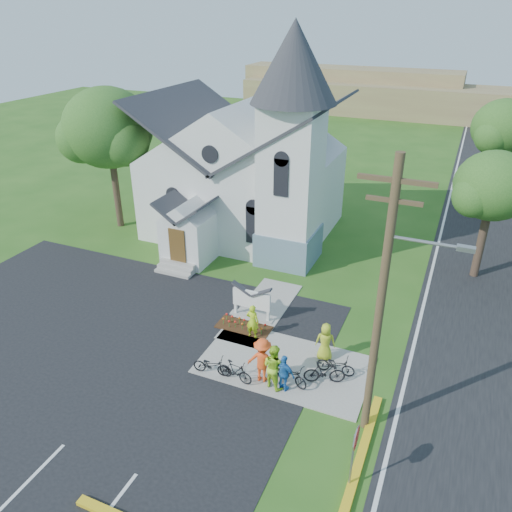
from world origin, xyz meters
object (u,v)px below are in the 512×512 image
at_px(stop_sign, 355,446).
at_px(bike_0, 211,365).
at_px(bike_1, 235,371).
at_px(utility_pole, 383,298).
at_px(cyclist_4, 325,342).
at_px(cyclist_1, 274,366).
at_px(bike_3, 325,372).
at_px(church_sign, 252,300).
at_px(bike_4, 336,365).
at_px(cyclist_2, 284,373).
at_px(cyclist_3, 262,360).
at_px(bike_2, 290,373).
at_px(cyclist_0, 253,321).

xyz_separation_m(stop_sign, bike_0, (-6.48, 3.00, -1.32)).
height_order(stop_sign, bike_1, stop_sign).
bearing_deg(utility_pole, cyclist_4, 128.78).
distance_m(cyclist_1, bike_3, 2.09).
xyz_separation_m(church_sign, bike_4, (4.78, -2.38, -0.56)).
relative_size(utility_pole, bike_3, 6.02).
relative_size(bike_0, bike_1, 1.03).
bearing_deg(cyclist_2, utility_pole, -175.66).
relative_size(stop_sign, bike_1, 1.63).
xyz_separation_m(bike_0, cyclist_3, (2.04, 0.48, 0.56)).
height_order(bike_0, cyclist_4, cyclist_4).
bearing_deg(stop_sign, cyclist_4, 113.72).
bearing_deg(bike_2, cyclist_4, -1.60).
distance_m(bike_0, cyclist_2, 3.07).
xyz_separation_m(utility_pole, bike_2, (-3.30, 1.08, -4.91)).
xyz_separation_m(bike_0, cyclist_2, (3.03, 0.27, 0.39)).
height_order(stop_sign, cyclist_4, stop_sign).
bearing_deg(utility_pole, bike_4, 127.49).
xyz_separation_m(cyclist_3, cyclist_4, (1.91, 2.29, -0.11)).
relative_size(church_sign, cyclist_4, 1.28).
bearing_deg(cyclist_4, cyclist_1, 47.18).
relative_size(church_sign, bike_1, 1.45).
relative_size(church_sign, cyclist_3, 1.13).
height_order(stop_sign, bike_0, stop_sign).
xyz_separation_m(cyclist_2, bike_2, (0.08, 0.51, -0.36)).
relative_size(cyclist_2, cyclist_3, 0.83).
relative_size(cyclist_0, bike_3, 1.00).
relative_size(cyclist_2, bike_4, 1.02).
relative_size(stop_sign, bike_2, 1.46).
height_order(cyclist_3, cyclist_4, cyclist_3).
bearing_deg(bike_0, cyclist_3, -83.72).
height_order(church_sign, cyclist_4, cyclist_4).
bearing_deg(bike_2, cyclist_0, 70.89).
bearing_deg(cyclist_2, cyclist_3, 2.08).
xyz_separation_m(cyclist_4, bike_4, (0.68, -0.75, -0.45)).
bearing_deg(bike_4, bike_1, 117.71).
distance_m(bike_1, cyclist_3, 1.20).
bearing_deg(bike_1, stop_sign, -112.63).
bearing_deg(bike_1, cyclist_1, -71.32).
xyz_separation_m(church_sign, cyclist_4, (4.10, -1.63, -0.12)).
xyz_separation_m(stop_sign, bike_1, (-5.41, 3.00, -1.27)).
xyz_separation_m(utility_pole, cyclist_1, (-3.84, 0.63, -4.39)).
bearing_deg(bike_2, bike_1, 132.14).
relative_size(cyclist_2, cyclist_4, 0.94).
distance_m(bike_1, bike_4, 4.10).
height_order(cyclist_1, bike_3, cyclist_1).
height_order(cyclist_2, bike_4, cyclist_2).
bearing_deg(cyclist_0, cyclist_2, 133.89).
relative_size(bike_0, cyclist_3, 0.81).
bearing_deg(bike_0, bike_4, -73.29).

